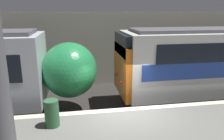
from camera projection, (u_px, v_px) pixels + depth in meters
name	position (u px, v px, depth m)	size (l,w,h in m)	color
ground_plane	(123.00, 135.00, 8.32)	(120.00, 120.00, 0.00)	#282623
station_rear_barrier	(102.00, 49.00, 13.67)	(50.00, 0.15, 4.48)	#B2AD9E
trash_bin	(52.00, 113.00, 6.68)	(0.44, 0.44, 0.85)	#2D5B38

